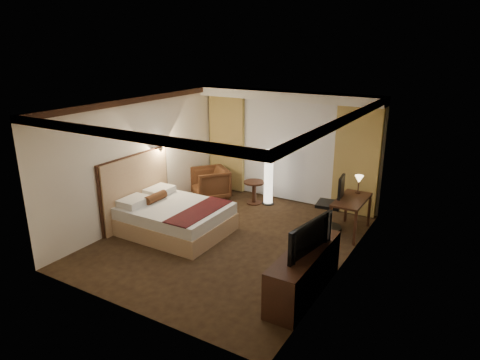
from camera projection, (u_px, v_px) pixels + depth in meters
The scene contains 21 objects.
floor at pixel (230, 240), 8.56m from camera, with size 4.50×5.50×0.01m, color black.
ceiling at pixel (229, 104), 7.72m from camera, with size 4.50×5.50×0.01m, color white.
back_wall at pixel (289, 147), 10.39m from camera, with size 4.50×0.02×2.70m, color white.
left_wall at pixel (141, 160), 9.23m from camera, with size 0.02×5.50×2.70m, color white.
right_wall at pixel (345, 196), 7.05m from camera, with size 0.02×5.50×2.70m, color white.
crown_molding at pixel (229, 108), 7.74m from camera, with size 4.50×5.50×0.12m, color black, non-canonical shape.
soffit at pixel (287, 96), 9.80m from camera, with size 4.50×0.50×0.20m, color white.
curtain_sheer at pixel (288, 151), 10.35m from camera, with size 2.48×0.04×2.45m, color silver.
curtain_left_drape at pixel (227, 144), 11.13m from camera, with size 1.00×0.14×2.45m, color #A8894D.
curtain_right_drape at pixel (357, 161), 9.48m from camera, with size 1.00×0.14×2.45m, color #A8894D.
wall_sconce at pixel (163, 143), 9.52m from camera, with size 0.24×0.24×0.24m, color white, non-canonical shape.
bed at pixel (176, 219), 8.82m from camera, with size 2.06×1.61×0.60m, color white, non-canonical shape.
headboard at pixel (137, 190), 9.18m from camera, with size 0.12×1.91×1.50m, color tan, non-canonical shape.
armchair at pixel (210, 182), 10.74m from camera, with size 0.83×0.78×0.85m, color #4D2F17.
side_table at pixel (254, 192), 10.42m from camera, with size 0.51×0.51×0.56m, color black, non-canonical shape.
floor_lamp at pixel (269, 177), 10.25m from camera, with size 0.29×0.29×1.37m, color white, non-canonical shape.
desk at pixel (350, 216), 8.77m from camera, with size 0.55×1.14×0.75m, color black, non-canonical shape.
desk_lamp at pixel (358, 185), 8.94m from camera, with size 0.18×0.18×0.34m, color #FFD899, non-canonical shape.
office_chair at pixel (329, 202), 8.88m from camera, with size 0.58×0.58×1.20m, color black, non-canonical shape.
dresser at pixel (304, 272), 6.64m from camera, with size 0.50×1.90×0.74m, color black, non-canonical shape.
television at pixel (304, 230), 6.44m from camera, with size 1.15×0.66×0.15m, color black.
Camera 1 is at (4.14, -6.58, 3.78)m, focal length 32.00 mm.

